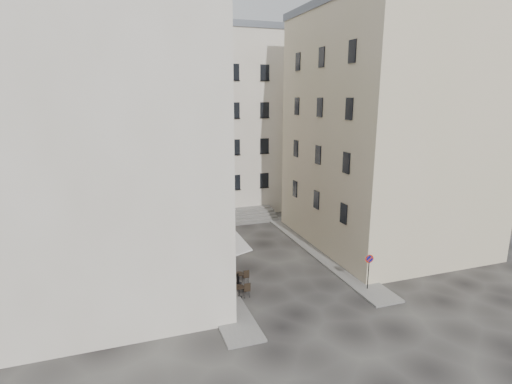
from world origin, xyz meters
name	(u,v)px	position (x,y,z in m)	size (l,w,h in m)	color
ground	(279,274)	(0.00, 0.00, 0.00)	(90.00, 90.00, 0.00)	black
sidewalk_left	(202,260)	(-4.50, 4.00, 0.06)	(2.00, 22.00, 0.12)	slate
sidewalk_right	(318,250)	(4.50, 3.00, 0.06)	(2.00, 18.00, 0.12)	slate
building_left	(103,121)	(-10.50, 3.00, 10.31)	(12.20, 16.20, 20.60)	beige
building_right	(387,129)	(10.50, 3.50, 9.31)	(12.20, 14.20, 18.60)	beige
building_back	(204,121)	(-1.00, 19.00, 9.31)	(18.20, 10.20, 18.60)	beige
cafe_storefront	(213,251)	(-4.32, 1.00, 1.88)	(1.74, 7.30, 3.50)	#4A100A
stone_steps	(230,217)	(0.00, 12.57, 0.40)	(9.00, 3.15, 0.80)	slate
bollard_near	(238,280)	(-3.25, -1.00, 0.53)	(0.12, 0.12, 0.98)	black
bollard_mid	(224,259)	(-3.25, 2.50, 0.53)	(0.12, 0.12, 0.98)	black
bollard_far	(213,243)	(-3.25, 6.00, 0.53)	(0.12, 0.12, 0.98)	black
no_parking_sign	(369,265)	(4.28, -3.97, 1.69)	(0.54, 0.14, 2.38)	black
bistro_table_a	(239,291)	(-3.56, -2.28, 0.48)	(1.32, 0.62, 0.93)	black
bistro_table_b	(239,277)	(-3.04, -0.49, 0.46)	(1.29, 0.61, 0.91)	black
bistro_table_c	(221,262)	(-3.56, 2.19, 0.50)	(1.40, 0.65, 0.98)	black
bistro_table_d	(227,261)	(-3.07, 2.30, 0.41)	(1.15, 0.54, 0.81)	black
bistro_table_e	(226,252)	(-2.74, 3.78, 0.49)	(1.38, 0.65, 0.97)	black
pedestrian	(223,252)	(-3.20, 2.92, 0.93)	(0.68, 0.45, 1.87)	black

